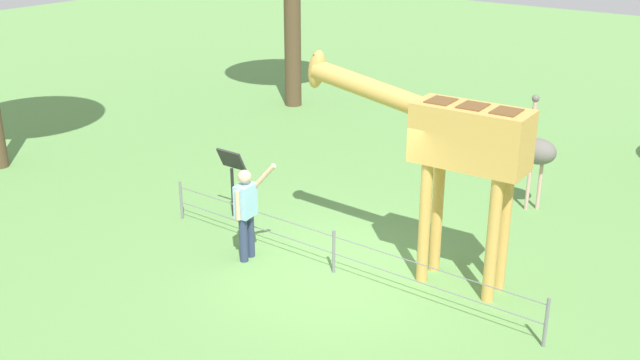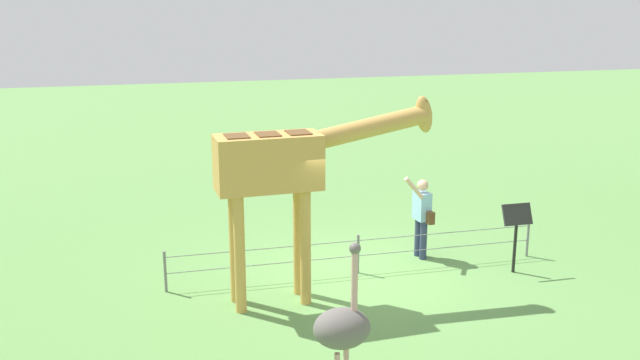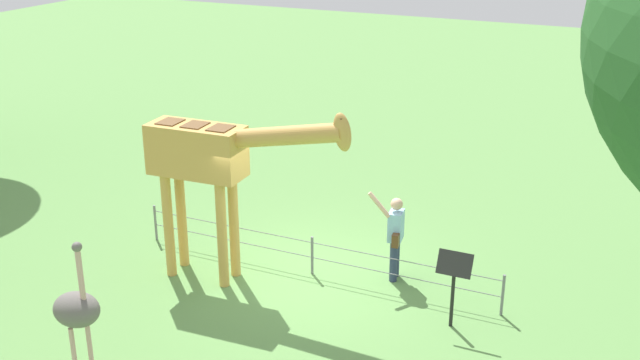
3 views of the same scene
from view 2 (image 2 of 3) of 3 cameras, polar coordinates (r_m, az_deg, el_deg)
The scene contains 6 objects.
ground_plane at distance 13.30m, azimuth 3.19°, elevation -7.61°, with size 60.00×60.00×0.00m, color #60934C.
giraffe at distance 11.54m, azimuth -2.67°, elevation 0.82°, with size 3.76×0.78×3.41m.
visitor at distance 13.96m, azimuth 8.14°, elevation -2.69°, with size 0.63×0.58×1.72m.
ostrich at distance 8.69m, azimuth 1.80°, elevation -11.80°, with size 0.70×0.56×2.25m.
info_sign at distance 13.57m, azimuth 15.46°, elevation -3.40°, with size 0.56×0.21×1.32m.
wire_fence at distance 13.25m, azimuth 3.07°, elevation -5.81°, with size 7.05×0.05×0.75m.
Camera 2 is at (-3.75, -11.71, 5.07)m, focal length 39.96 mm.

